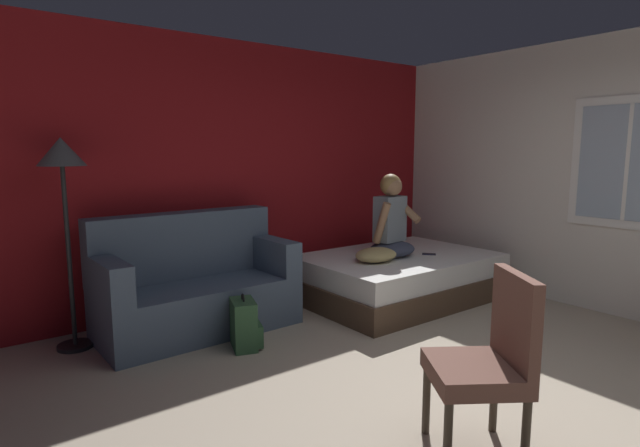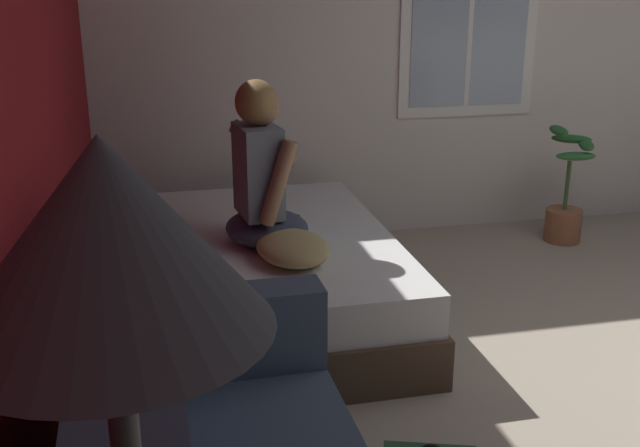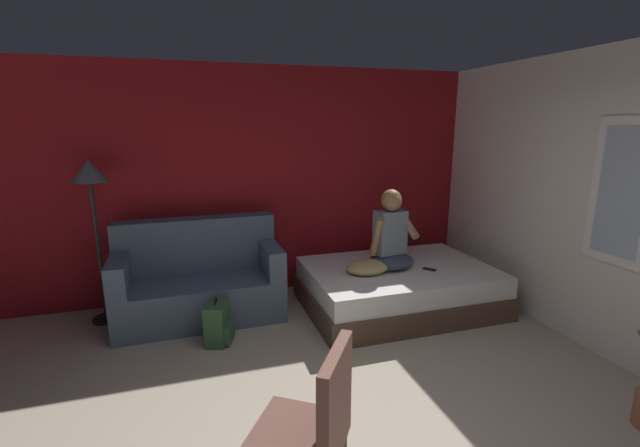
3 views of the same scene
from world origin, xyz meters
name	(u,v)px [view 1 (image 1 of 3)]	position (x,y,z in m)	size (l,w,h in m)	color
ground_plane	(499,416)	(0.00, 0.00, 0.00)	(40.00, 40.00, 0.00)	tan
wall_back_accent	(244,174)	(0.00, 3.15, 1.35)	(10.12, 0.16, 2.70)	maroon
bed	(398,277)	(1.30, 2.11, 0.24)	(2.08, 1.45, 0.48)	#4C3828
couch	(195,286)	(-0.85, 2.55, 0.39)	(1.72, 0.86, 1.04)	#47566B
side_chair	(489,357)	(-0.38, -0.16, 0.53)	(0.64, 0.64, 0.98)	#382D23
person_seated	(391,223)	(1.19, 2.12, 0.84)	(0.57, 0.50, 0.88)	#383D51
backpack	(245,325)	(-0.71, 1.88, 0.19)	(0.30, 0.34, 0.46)	#2D5133
throw_pillow	(376,255)	(0.88, 2.02, 0.55)	(0.48, 0.36, 0.14)	tan
cell_phone	(429,254)	(1.57, 1.92, 0.48)	(0.07, 0.14, 0.01)	black
floor_lamp	(63,172)	(-1.82, 2.72, 1.43)	(0.36, 0.36, 1.70)	black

